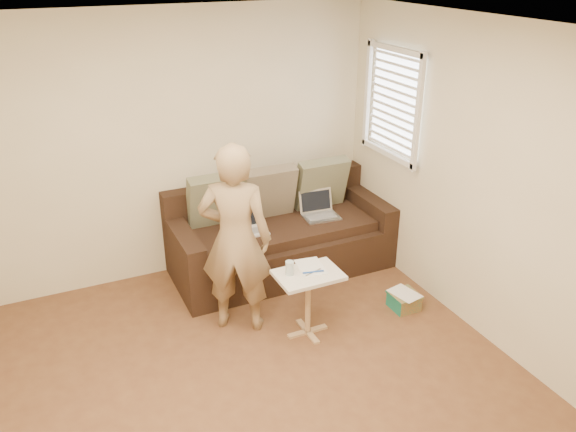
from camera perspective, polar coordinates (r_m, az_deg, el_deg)
The scene contains 17 objects.
floor at distance 4.44m, azimuth -1.83°, elevation -18.15°, with size 4.50×4.50×0.00m, color brown.
ceiling at distance 3.28m, azimuth -2.47°, elevation 17.36°, with size 4.50×4.50×0.00m, color white.
wall_back at distance 5.66m, azimuth -11.11°, elevation 6.63°, with size 4.00×4.00×0.00m, color beige.
wall_right at distance 4.74m, azimuth 20.73°, elevation 1.83°, with size 4.50×4.50×0.00m, color beige.
window_blinds at distance 5.68m, azimuth 10.34°, elevation 10.94°, with size 0.12×0.88×1.08m, color white, non-canonical shape.
sofa at distance 5.84m, azimuth -0.66°, elevation -1.59°, with size 2.20×0.95×0.85m, color black, non-canonical shape.
pillow_left at distance 5.71m, azimuth -7.19°, elevation 1.57°, with size 0.55×0.14×0.55m, color #63694D, non-canonical shape.
pillow_mid at distance 5.84m, azimuth -1.93°, elevation 2.32°, with size 0.55×0.14×0.55m, color brown, non-canonical shape.
pillow_right at distance 6.08m, azimuth 3.30°, elevation 3.21°, with size 0.55×0.14×0.55m, color #63694D, non-canonical shape.
laptop_silver at distance 5.94m, azimuth 3.31°, elevation -0.17°, with size 0.36×0.26×0.24m, color #B7BABC, non-canonical shape.
laptop_white at distance 5.63m, azimuth -3.69°, elevation -1.66°, with size 0.32×0.24×0.24m, color white, non-canonical shape.
person at distance 4.80m, azimuth -5.21°, elevation -2.32°, with size 0.61×0.42×1.68m, color olive.
side_table at distance 4.95m, azimuth 1.98°, elevation -8.65°, with size 0.54×0.38×0.59m, color silver, non-canonical shape.
drinking_glass at distance 4.74m, azimuth 0.16°, elevation -5.17°, with size 0.07×0.07×0.12m, color silver, non-canonical shape.
scissors at distance 4.79m, azimuth 2.51°, elevation -5.56°, with size 0.18×0.10×0.02m, color silver, non-canonical shape.
paper_on_table at distance 4.88m, azimuth 2.26°, elevation -5.03°, with size 0.21×0.30×0.00m, color white, non-canonical shape.
striped_box at distance 5.49m, azimuth 11.40°, elevation -8.20°, with size 0.25×0.25×0.16m, color #D2601F, non-canonical shape.
Camera 1 is at (-1.25, -3.00, 3.02)m, focal length 35.96 mm.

